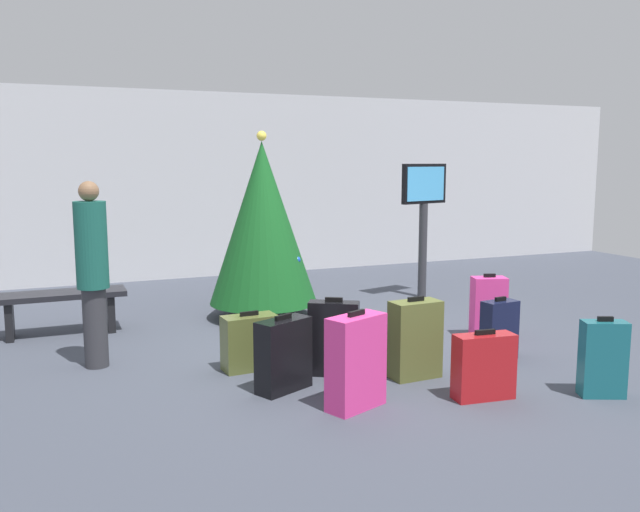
{
  "coord_description": "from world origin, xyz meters",
  "views": [
    {
      "loc": [
        -2.83,
        -6.01,
        1.92
      ],
      "look_at": [
        -0.12,
        0.52,
        0.9
      ],
      "focal_mm": 37.15,
      "sensor_mm": 36.0,
      "label": 1
    }
  ],
  "objects_px": {
    "suitcase_5": "(499,330)",
    "suitcase_7": "(488,308)",
    "suitcase_1": "(415,339)",
    "suitcase_8": "(284,355)",
    "traveller_0": "(92,269)",
    "flight_info_kiosk": "(424,206)",
    "suitcase_6": "(250,342)",
    "suitcase_0": "(356,362)",
    "waiting_bench": "(61,303)",
    "suitcase_2": "(334,338)",
    "holiday_tree": "(263,223)",
    "suitcase_4": "(484,366)",
    "suitcase_3": "(603,359)"
  },
  "relations": [
    {
      "from": "suitcase_0",
      "to": "suitcase_4",
      "type": "relative_size",
      "value": 1.36
    },
    {
      "from": "traveller_0",
      "to": "suitcase_6",
      "type": "xyz_separation_m",
      "value": [
        1.31,
        -0.63,
        -0.67
      ]
    },
    {
      "from": "suitcase_5",
      "to": "suitcase_8",
      "type": "height_order",
      "value": "suitcase_8"
    },
    {
      "from": "suitcase_0",
      "to": "suitcase_4",
      "type": "distance_m",
      "value": 1.07
    },
    {
      "from": "suitcase_0",
      "to": "suitcase_7",
      "type": "height_order",
      "value": "suitcase_0"
    },
    {
      "from": "waiting_bench",
      "to": "suitcase_1",
      "type": "relative_size",
      "value": 1.89
    },
    {
      "from": "holiday_tree",
      "to": "suitcase_7",
      "type": "relative_size",
      "value": 3.2
    },
    {
      "from": "suitcase_6",
      "to": "suitcase_8",
      "type": "xyz_separation_m",
      "value": [
        0.1,
        -0.66,
        0.05
      ]
    },
    {
      "from": "suitcase_3",
      "to": "holiday_tree",
      "type": "bearing_deg",
      "value": 114.9
    },
    {
      "from": "suitcase_1",
      "to": "suitcase_8",
      "type": "height_order",
      "value": "suitcase_1"
    },
    {
      "from": "waiting_bench",
      "to": "suitcase_0",
      "type": "bearing_deg",
      "value": -57.55
    },
    {
      "from": "holiday_tree",
      "to": "suitcase_0",
      "type": "distance_m",
      "value": 3.28
    },
    {
      "from": "suitcase_3",
      "to": "waiting_bench",
      "type": "bearing_deg",
      "value": 136.85
    },
    {
      "from": "suitcase_7",
      "to": "suitcase_5",
      "type": "bearing_deg",
      "value": -119.06
    },
    {
      "from": "suitcase_0",
      "to": "suitcase_2",
      "type": "xyz_separation_m",
      "value": [
        0.16,
        0.8,
        -0.03
      ]
    },
    {
      "from": "suitcase_2",
      "to": "suitcase_7",
      "type": "relative_size",
      "value": 1.01
    },
    {
      "from": "suitcase_7",
      "to": "holiday_tree",
      "type": "bearing_deg",
      "value": 136.95
    },
    {
      "from": "waiting_bench",
      "to": "suitcase_2",
      "type": "distance_m",
      "value": 3.32
    },
    {
      "from": "suitcase_2",
      "to": "suitcase_4",
      "type": "relative_size",
      "value": 1.24
    },
    {
      "from": "traveller_0",
      "to": "suitcase_0",
      "type": "xyz_separation_m",
      "value": [
        1.8,
        -1.88,
        -0.56
      ]
    },
    {
      "from": "suitcase_8",
      "to": "suitcase_3",
      "type": "bearing_deg",
      "value": -25.57
    },
    {
      "from": "flight_info_kiosk",
      "to": "suitcase_6",
      "type": "relative_size",
      "value": 3.42
    },
    {
      "from": "suitcase_5",
      "to": "suitcase_6",
      "type": "relative_size",
      "value": 1.12
    },
    {
      "from": "suitcase_2",
      "to": "suitcase_7",
      "type": "height_order",
      "value": "suitcase_2"
    },
    {
      "from": "holiday_tree",
      "to": "waiting_bench",
      "type": "distance_m",
      "value": 2.47
    },
    {
      "from": "suitcase_5",
      "to": "suitcase_7",
      "type": "xyz_separation_m",
      "value": [
        0.38,
        0.69,
        0.05
      ]
    },
    {
      "from": "suitcase_1",
      "to": "suitcase_7",
      "type": "bearing_deg",
      "value": 31.0
    },
    {
      "from": "suitcase_3",
      "to": "suitcase_8",
      "type": "distance_m",
      "value": 2.62
    },
    {
      "from": "suitcase_0",
      "to": "suitcase_8",
      "type": "relative_size",
      "value": 1.19
    },
    {
      "from": "traveller_0",
      "to": "suitcase_7",
      "type": "height_order",
      "value": "traveller_0"
    },
    {
      "from": "suitcase_3",
      "to": "suitcase_8",
      "type": "relative_size",
      "value": 1.03
    },
    {
      "from": "suitcase_5",
      "to": "suitcase_6",
      "type": "distance_m",
      "value": 2.42
    },
    {
      "from": "traveller_0",
      "to": "suitcase_7",
      "type": "distance_m",
      "value": 4.11
    },
    {
      "from": "flight_info_kiosk",
      "to": "suitcase_1",
      "type": "relative_size",
      "value": 2.56
    },
    {
      "from": "holiday_tree",
      "to": "suitcase_4",
      "type": "xyz_separation_m",
      "value": [
        0.79,
        -3.38,
        -0.9
      ]
    },
    {
      "from": "traveller_0",
      "to": "suitcase_2",
      "type": "distance_m",
      "value": 2.31
    },
    {
      "from": "suitcase_8",
      "to": "holiday_tree",
      "type": "bearing_deg",
      "value": 75.92
    },
    {
      "from": "traveller_0",
      "to": "suitcase_1",
      "type": "height_order",
      "value": "traveller_0"
    },
    {
      "from": "holiday_tree",
      "to": "suitcase_1",
      "type": "relative_size",
      "value": 3.1
    },
    {
      "from": "suitcase_6",
      "to": "traveller_0",
      "type": "bearing_deg",
      "value": 154.26
    },
    {
      "from": "traveller_0",
      "to": "suitcase_3",
      "type": "relative_size",
      "value": 2.59
    },
    {
      "from": "suitcase_8",
      "to": "traveller_0",
      "type": "bearing_deg",
      "value": 137.47
    },
    {
      "from": "suitcase_4",
      "to": "suitcase_7",
      "type": "distance_m",
      "value": 1.94
    },
    {
      "from": "suitcase_3",
      "to": "suitcase_4",
      "type": "relative_size",
      "value": 1.17
    },
    {
      "from": "flight_info_kiosk",
      "to": "suitcase_7",
      "type": "relative_size",
      "value": 2.64
    },
    {
      "from": "suitcase_1",
      "to": "suitcase_7",
      "type": "xyz_separation_m",
      "value": [
        1.43,
        0.86,
        -0.01
      ]
    },
    {
      "from": "suitcase_0",
      "to": "waiting_bench",
      "type": "bearing_deg",
      "value": 122.45
    },
    {
      "from": "suitcase_0",
      "to": "suitcase_7",
      "type": "distance_m",
      "value": 2.6
    },
    {
      "from": "suitcase_0",
      "to": "suitcase_6",
      "type": "distance_m",
      "value": 1.35
    },
    {
      "from": "suitcase_0",
      "to": "suitcase_8",
      "type": "xyz_separation_m",
      "value": [
        -0.39,
        0.59,
        -0.06
      ]
    }
  ]
}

